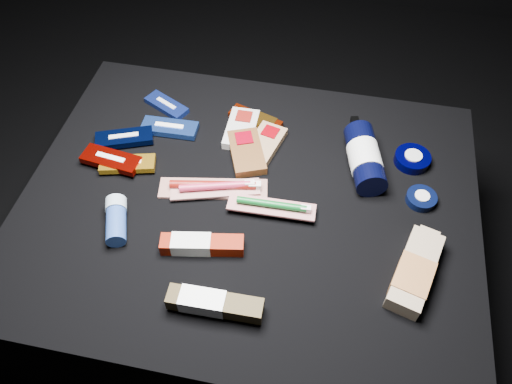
% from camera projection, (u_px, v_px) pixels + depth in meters
% --- Properties ---
extents(ground, '(3.00, 3.00, 0.00)m').
position_uv_depth(ground, '(250.00, 286.00, 1.39)').
color(ground, black).
rests_on(ground, ground).
extents(cloth_table, '(0.98, 0.78, 0.40)m').
position_uv_depth(cloth_table, '(249.00, 249.00, 1.23)').
color(cloth_table, black).
rests_on(cloth_table, ground).
extents(luna_bar_0, '(0.12, 0.09, 0.02)m').
position_uv_depth(luna_bar_0, '(167.00, 105.00, 1.25)').
color(luna_bar_0, '#1B3299').
rests_on(luna_bar_0, cloth_table).
extents(luna_bar_1, '(0.13, 0.05, 0.02)m').
position_uv_depth(luna_bar_1, '(170.00, 128.00, 1.20)').
color(luna_bar_1, '#2348A4').
rests_on(luna_bar_1, cloth_table).
extents(luna_bar_2, '(0.14, 0.09, 0.02)m').
position_uv_depth(luna_bar_2, '(124.00, 138.00, 1.17)').
color(luna_bar_2, black).
rests_on(luna_bar_2, cloth_table).
extents(luna_bar_3, '(0.13, 0.07, 0.02)m').
position_uv_depth(luna_bar_3, '(128.00, 164.00, 1.12)').
color(luna_bar_3, gold).
rests_on(luna_bar_3, cloth_table).
extents(luna_bar_4, '(0.14, 0.07, 0.02)m').
position_uv_depth(luna_bar_4, '(111.00, 160.00, 1.12)').
color(luna_bar_4, '#6B0702').
rests_on(luna_bar_4, cloth_table).
extents(clif_bar_0, '(0.12, 0.15, 0.02)m').
position_uv_depth(clif_bar_0, '(246.00, 150.00, 1.15)').
color(clif_bar_0, brown).
rests_on(clif_bar_0, cloth_table).
extents(clif_bar_1, '(0.07, 0.13, 0.02)m').
position_uv_depth(clif_bar_1, '(242.00, 128.00, 1.20)').
color(clif_bar_1, beige).
rests_on(clif_bar_1, cloth_table).
extents(clif_bar_2, '(0.09, 0.13, 0.02)m').
position_uv_depth(clif_bar_2, '(265.00, 142.00, 1.17)').
color(clif_bar_2, '#9B754F').
rests_on(clif_bar_2, cloth_table).
extents(power_bar, '(0.14, 0.08, 0.02)m').
position_uv_depth(power_bar, '(258.00, 120.00, 1.22)').
color(power_bar, maroon).
rests_on(power_bar, cloth_table).
extents(lotion_bottle, '(0.11, 0.22, 0.07)m').
position_uv_depth(lotion_bottle, '(365.00, 158.00, 1.11)').
color(lotion_bottle, black).
rests_on(lotion_bottle, cloth_table).
extents(cream_tin_upper, '(0.08, 0.08, 0.03)m').
position_uv_depth(cream_tin_upper, '(412.00, 159.00, 1.13)').
color(cream_tin_upper, black).
rests_on(cream_tin_upper, cloth_table).
extents(cream_tin_lower, '(0.06, 0.06, 0.02)m').
position_uv_depth(cream_tin_lower, '(421.00, 198.00, 1.07)').
color(cream_tin_lower, black).
rests_on(cream_tin_lower, cloth_table).
extents(bodywash_bottle, '(0.11, 0.20, 0.04)m').
position_uv_depth(bodywash_bottle, '(414.00, 272.00, 0.95)').
color(bodywash_bottle, tan).
rests_on(bodywash_bottle, cloth_table).
extents(deodorant_stick, '(0.08, 0.11, 0.04)m').
position_uv_depth(deodorant_stick, '(116.00, 220.00, 1.02)').
color(deodorant_stick, '#26448D').
rests_on(deodorant_stick, cloth_table).
extents(toothbrush_pack_0, '(0.24, 0.10, 0.03)m').
position_uv_depth(toothbrush_pack_0, '(215.00, 187.00, 1.09)').
color(toothbrush_pack_0, '#ACA7A1').
rests_on(toothbrush_pack_0, cloth_table).
extents(toothbrush_pack_1, '(0.20, 0.10, 0.02)m').
position_uv_depth(toothbrush_pack_1, '(216.00, 188.00, 1.08)').
color(toothbrush_pack_1, silver).
rests_on(toothbrush_pack_1, cloth_table).
extents(toothbrush_pack_2, '(0.19, 0.05, 0.02)m').
position_uv_depth(toothbrush_pack_2, '(273.00, 206.00, 1.04)').
color(toothbrush_pack_2, silver).
rests_on(toothbrush_pack_2, cloth_table).
extents(toothpaste_carton_red, '(0.17, 0.06, 0.03)m').
position_uv_depth(toothpaste_carton_red, '(198.00, 245.00, 0.99)').
color(toothpaste_carton_red, maroon).
rests_on(toothpaste_carton_red, cloth_table).
extents(toothpaste_carton_green, '(0.18, 0.04, 0.03)m').
position_uv_depth(toothpaste_carton_green, '(211.00, 303.00, 0.91)').
color(toothpaste_carton_green, '#362910').
rests_on(toothpaste_carton_green, cloth_table).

